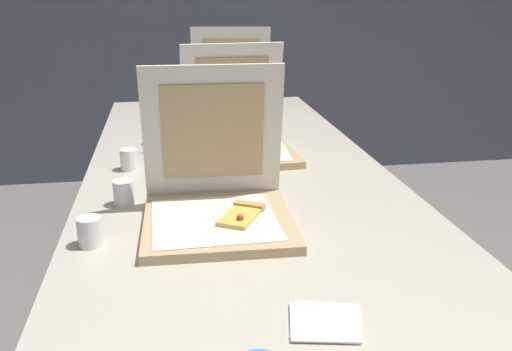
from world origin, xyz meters
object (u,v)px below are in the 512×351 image
object	(u,v)px
cup_white_near_left	(90,232)
napkin_pile	(325,321)
pizza_box_back	(231,105)
cup_white_near_center	(124,193)
table	(240,191)
pizza_box_middle	(238,139)
cup_white_mid	(129,160)
cup_white_far	(155,135)
pizza_box_front	(218,201)

from	to	relation	value
cup_white_near_left	napkin_pile	xyz separation A→B (m)	(0.42, -0.36, -0.03)
pizza_box_back	cup_white_near_left	size ratio (longest dim) A/B	6.00
cup_white_near_center	table	bearing A→B (deg)	28.62
pizza_box_middle	cup_white_mid	size ratio (longest dim) A/B	5.76
napkin_pile	cup_white_mid	bearing A→B (deg)	112.43
cup_white_near_left	cup_white_near_center	bearing A→B (deg)	75.93
pizza_box_middle	pizza_box_back	world-z (taller)	pizza_box_back
cup_white_near_left	cup_white_far	xyz separation A→B (m)	(0.13, 0.80, 0.00)
table	napkin_pile	size ratio (longest dim) A/B	16.38
table	cup_white_mid	size ratio (longest dim) A/B	36.40
pizza_box_front	pizza_box_middle	size ratio (longest dim) A/B	0.97
pizza_box_front	cup_white_near_left	size ratio (longest dim) A/B	5.59
cup_white_mid	pizza_box_middle	bearing A→B (deg)	17.31
table	napkin_pile	world-z (taller)	napkin_pile
pizza_box_front	napkin_pile	bearing A→B (deg)	-71.62
pizza_box_middle	pizza_box_back	size ratio (longest dim) A/B	0.96
cup_white_far	napkin_pile	world-z (taller)	cup_white_far
pizza_box_front	pizza_box_back	bearing A→B (deg)	83.11
pizza_box_back	cup_white_near_left	xyz separation A→B (m)	(-0.44, -1.16, -0.02)
pizza_box_middle	cup_white_mid	bearing A→B (deg)	-167.13
pizza_box_middle	cup_white_near_center	xyz separation A→B (m)	(-0.34, -0.40, -0.02)
cup_white_near_center	napkin_pile	size ratio (longest dim) A/B	0.45
cup_white_near_left	cup_white_near_center	distance (m)	0.24
pizza_box_front	pizza_box_back	world-z (taller)	pizza_box_back
pizza_box_front	pizza_box_middle	distance (m)	0.55
cup_white_far	cup_white_mid	bearing A→B (deg)	-105.23
pizza_box_front	cup_white_mid	world-z (taller)	pizza_box_front
napkin_pile	table	bearing A→B (deg)	93.02
cup_white_near_center	napkin_pile	world-z (taller)	cup_white_near_center
cup_white_mid	napkin_pile	world-z (taller)	cup_white_mid
cup_white_near_left	napkin_pile	world-z (taller)	cup_white_near_left
pizza_box_back	napkin_pile	world-z (taller)	pizza_box_back
pizza_box_front	cup_white_far	distance (m)	0.73
cup_white_near_left	cup_white_near_center	world-z (taller)	same
pizza_box_front	cup_white_mid	xyz separation A→B (m)	(-0.23, 0.43, -0.02)
pizza_box_front	pizza_box_back	size ratio (longest dim) A/B	0.93
table	pizza_box_middle	world-z (taller)	pizza_box_middle
cup_white_mid	pizza_box_front	bearing A→B (deg)	-62.32
cup_white_near_left	pizza_box_front	bearing A→B (deg)	16.08
cup_white_near_left	cup_white_near_center	size ratio (longest dim) A/B	1.00
pizza_box_middle	cup_white_near_left	distance (m)	0.74
table	cup_white_near_left	xyz separation A→B (m)	(-0.38, -0.40, 0.08)
cup_white_far	cup_white_near_center	distance (m)	0.57
pizza_box_front	pizza_box_back	xyz separation A→B (m)	(0.16, 1.08, 0.00)
table	napkin_pile	xyz separation A→B (m)	(0.04, -0.77, 0.05)
cup_white_mid	cup_white_near_center	world-z (taller)	same
pizza_box_front	cup_white_mid	distance (m)	0.49
pizza_box_middle	napkin_pile	size ratio (longest dim) A/B	2.59
pizza_box_middle	cup_white_near_center	world-z (taller)	pizza_box_middle
pizza_box_back	cup_white_near_left	world-z (taller)	pizza_box_back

